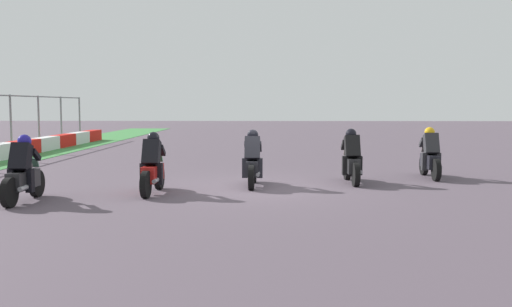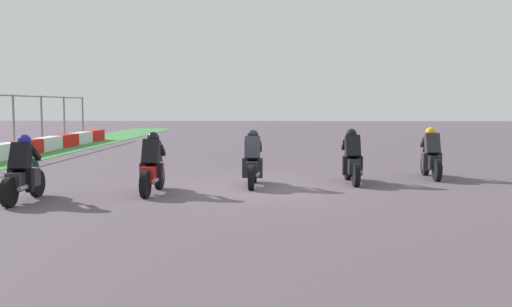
{
  "view_description": "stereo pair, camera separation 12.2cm",
  "coord_description": "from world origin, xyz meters",
  "px_view_note": "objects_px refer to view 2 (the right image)",
  "views": [
    {
      "loc": [
        -14.64,
        -0.31,
        2.17
      ],
      "look_at": [
        -0.06,
        0.01,
        0.9
      ],
      "focal_mm": 39.36,
      "sensor_mm": 36.0,
      "label": 1
    },
    {
      "loc": [
        -14.64,
        -0.43,
        2.17
      ],
      "look_at": [
        -0.06,
        0.01,
        0.9
      ],
      "focal_mm": 39.36,
      "sensor_mm": 36.0,
      "label": 2
    }
  ],
  "objects_px": {
    "rider_lane_a": "(431,157)",
    "rider_lane_c": "(253,163)",
    "rider_lane_d": "(153,168)",
    "rider_lane_e": "(23,174)",
    "rider_lane_b": "(352,161)"
  },
  "relations": [
    {
      "from": "rider_lane_c",
      "to": "rider_lane_d",
      "type": "bearing_deg",
      "value": 119.63
    },
    {
      "from": "rider_lane_d",
      "to": "rider_lane_a",
      "type": "bearing_deg",
      "value": -66.07
    },
    {
      "from": "rider_lane_e",
      "to": "rider_lane_c",
      "type": "bearing_deg",
      "value": -62.63
    },
    {
      "from": "rider_lane_a",
      "to": "rider_lane_d",
      "type": "height_order",
      "value": "same"
    },
    {
      "from": "rider_lane_a",
      "to": "rider_lane_b",
      "type": "height_order",
      "value": "same"
    },
    {
      "from": "rider_lane_b",
      "to": "rider_lane_d",
      "type": "relative_size",
      "value": 1.0
    },
    {
      "from": "rider_lane_b",
      "to": "rider_lane_a",
      "type": "bearing_deg",
      "value": -67.2
    },
    {
      "from": "rider_lane_a",
      "to": "rider_lane_d",
      "type": "bearing_deg",
      "value": 113.5
    },
    {
      "from": "rider_lane_a",
      "to": "rider_lane_c",
      "type": "relative_size",
      "value": 1.0
    },
    {
      "from": "rider_lane_c",
      "to": "rider_lane_d",
      "type": "relative_size",
      "value": 1.0
    },
    {
      "from": "rider_lane_d",
      "to": "rider_lane_e",
      "type": "xyz_separation_m",
      "value": [
        -1.27,
        2.64,
        0.0
      ]
    },
    {
      "from": "rider_lane_a",
      "to": "rider_lane_c",
      "type": "height_order",
      "value": "same"
    },
    {
      "from": "rider_lane_a",
      "to": "rider_lane_e",
      "type": "distance_m",
      "value": 11.15
    },
    {
      "from": "rider_lane_a",
      "to": "rider_lane_d",
      "type": "xyz_separation_m",
      "value": [
        -3.09,
        7.63,
        0.0
      ]
    },
    {
      "from": "rider_lane_a",
      "to": "rider_lane_b",
      "type": "bearing_deg",
      "value": 115.65
    }
  ]
}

